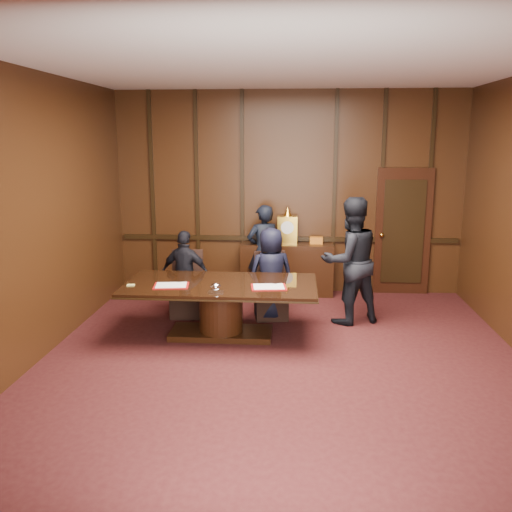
{
  "coord_description": "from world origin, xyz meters",
  "views": [
    {
      "loc": [
        0.14,
        -5.97,
        2.71
      ],
      "look_at": [
        -0.42,
        1.54,
        1.05
      ],
      "focal_mm": 38.0,
      "sensor_mm": 36.0,
      "label": 1
    }
  ],
  "objects": [
    {
      "name": "room",
      "position": [
        0.07,
        0.14,
        1.72
      ],
      "size": [
        7.0,
        7.04,
        3.5
      ],
      "color": "#340E10",
      "rests_on": "ground"
    },
    {
      "name": "folder_left",
      "position": [
        -1.51,
        0.91,
        0.77
      ],
      "size": [
        0.5,
        0.39,
        0.02
      ],
      "rotation": [
        0.0,
        0.0,
        0.14
      ],
      "color": "maroon",
      "rests_on": "conference_table"
    },
    {
      "name": "signatory_right",
      "position": [
        -0.22,
        1.9,
        0.7
      ],
      "size": [
        0.79,
        0.64,
        1.4
      ],
      "primitive_type": "imported",
      "rotation": [
        0.0,
        0.0,
        3.45
      ],
      "color": "black",
      "rests_on": "ground"
    },
    {
      "name": "witness_left",
      "position": [
        -0.41,
        3.1,
        0.8
      ],
      "size": [
        0.69,
        0.58,
        1.59
      ],
      "primitive_type": "imported",
      "rotation": [
        0.0,
        0.0,
        3.55
      ],
      "color": "black",
      "rests_on": "ground"
    },
    {
      "name": "chair_right",
      "position": [
        -0.22,
        1.98,
        0.29
      ],
      "size": [
        0.55,
        0.55,
        0.99
      ],
      "rotation": [
        0.0,
        0.0,
        0.17
      ],
      "color": "black",
      "rests_on": "ground"
    },
    {
      "name": "witness_right",
      "position": [
        0.95,
        1.84,
        0.94
      ],
      "size": [
        1.12,
        1.02,
        1.87
      ],
      "primitive_type": "imported",
      "rotation": [
        0.0,
        0.0,
        3.56
      ],
      "color": "black",
      "rests_on": "ground"
    },
    {
      "name": "sideboard",
      "position": [
        0.0,
        3.26,
        0.49
      ],
      "size": [
        1.6,
        0.45,
        1.54
      ],
      "color": "black",
      "rests_on": "ground"
    },
    {
      "name": "chair_left",
      "position": [
        -1.52,
        1.98,
        0.29
      ],
      "size": [
        0.52,
        0.52,
        0.99
      ],
      "rotation": [
        0.0,
        0.0,
        0.08
      ],
      "color": "black",
      "rests_on": "ground"
    },
    {
      "name": "notepad",
      "position": [
        -2.05,
        0.89,
        0.77
      ],
      "size": [
        0.11,
        0.08,
        0.01
      ],
      "primitive_type": "cube",
      "rotation": [
        0.0,
        0.0,
        0.11
      ],
      "color": "#D5CA68",
      "rests_on": "conference_table"
    },
    {
      "name": "signatory_left",
      "position": [
        -1.52,
        1.9,
        0.67
      ],
      "size": [
        0.84,
        0.48,
        1.34
      ],
      "primitive_type": "imported",
      "rotation": [
        0.0,
        0.0,
        2.93
      ],
      "color": "black",
      "rests_on": "ground"
    },
    {
      "name": "inkstand",
      "position": [
        -0.87,
        0.65,
        0.81
      ],
      "size": [
        0.2,
        0.14,
        0.12
      ],
      "color": "white",
      "rests_on": "conference_table"
    },
    {
      "name": "folder_right",
      "position": [
        -0.2,
        0.93,
        0.77
      ],
      "size": [
        0.5,
        0.38,
        0.02
      ],
      "rotation": [
        0.0,
        0.0,
        0.12
      ],
      "color": "maroon",
      "rests_on": "conference_table"
    },
    {
      "name": "conference_table",
      "position": [
        -0.87,
        1.1,
        0.51
      ],
      "size": [
        2.62,
        1.32,
        0.76
      ],
      "color": "black",
      "rests_on": "ground"
    }
  ]
}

